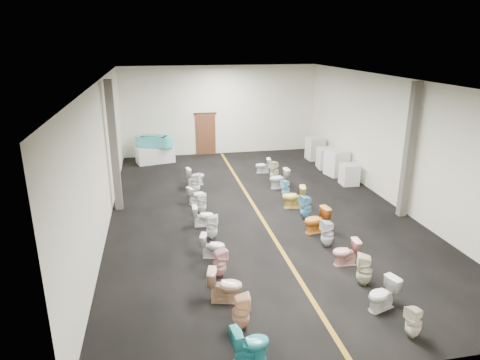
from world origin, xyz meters
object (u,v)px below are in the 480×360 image
Objects in this scene: toilet_left_5 at (212,227)px; toilet_right_0 at (414,322)px; toilet_left_6 at (203,216)px; toilet_left_10 at (195,176)px; toilet_right_1 at (383,294)px; bathtub at (154,141)px; display_table at (155,155)px; toilet_right_6 at (306,207)px; toilet_right_4 at (327,234)px; toilet_right_11 at (263,166)px; appliance_crate_d at (315,149)px; toilet_left_0 at (250,343)px; toilet_left_3 at (220,263)px; toilet_left_8 at (196,195)px; toilet_right_8 at (286,189)px; toilet_left_4 at (213,246)px; appliance_crate_a at (349,174)px; toilet_left_1 at (241,312)px; toilet_left_2 at (225,285)px; appliance_crate_b at (337,163)px; toilet_right_3 at (346,252)px; toilet_right_7 at (294,197)px; toilet_right_9 at (279,178)px; appliance_crate_c at (327,158)px; toilet_left_7 at (202,203)px; toilet_right_5 at (316,220)px; toilet_right_10 at (274,170)px; toilet_left_9 at (195,183)px; toilet_right_2 at (364,270)px.

toilet_left_5 is 1.09× the size of toilet_right_0.
toilet_left_6 is 4.09m from toilet_left_10.
bathtub is at bearing -177.89° from toilet_right_1.
toilet_right_6 is (4.85, -7.99, 0.02)m from display_table.
toilet_right_11 is (-0.06, 7.33, -0.07)m from toilet_right_4.
toilet_left_0 is (-6.23, -13.13, -0.18)m from appliance_crate_d.
toilet_left_3 is at bearing -82.38° from display_table.
toilet_right_8 is (3.40, -0.04, 0.02)m from toilet_left_8.
display_table is at bearing 24.09° from toilet_left_4.
toilet_left_5 is at bearing -147.83° from appliance_crate_a.
toilet_left_1 is at bearing -48.20° from toilet_right_4.
toilet_left_2 is (-6.38, -11.15, -0.14)m from appliance_crate_d.
appliance_crate_d is 12.51m from toilet_right_1.
appliance_crate_b reaches higher than toilet_right_11.
toilet_right_3 is at bearing 160.82° from toilet_right_1.
toilet_right_7 reaches higher than toilet_right_4.
toilet_right_8 is (3.22, -2.10, -0.03)m from toilet_left_10.
toilet_right_9 reaches higher than toilet_left_4.
appliance_crate_c is 10.64m from toilet_left_3.
toilet_left_10 is at bearing -168.49° from appliance_crate_c.
appliance_crate_c is at bearing 124.71° from toilet_right_9.
toilet_right_4 is (3.19, 4.09, 0.04)m from toilet_left_0.
toilet_right_1 is at bearing 12.91° from toilet_right_7.
toilet_left_7 is (-6.32, -3.19, -0.20)m from appliance_crate_b.
appliance_crate_b is 9.97m from toilet_right_1.
toilet_right_1 reaches higher than toilet_right_8.
toilet_right_0 is at bearing -48.04° from bathtub.
toilet_left_2 is at bearing -57.77° from toilet_right_5.
toilet_right_3 is 1.04× the size of toilet_right_8.
toilet_right_1 is (3.24, -9.33, -0.01)m from toilet_left_10.
toilet_left_1 is at bearing -117.04° from appliance_crate_d.
toilet_right_0 is at bearing -147.56° from toilet_left_7.
toilet_right_10 reaches higher than toilet_left_3.
toilet_right_5 reaches higher than toilet_right_9.
toilet_left_3 is 1.10× the size of toilet_left_6.
toilet_right_5 is 1.20× the size of toilet_right_11.
toilet_right_0 is (4.95, -14.12, -0.71)m from bathtub.
appliance_crate_c is at bearing -29.51° from toilet_left_5.
toilet_left_4 is 5.39m from toilet_right_0.
toilet_left_7 is 3.43m from toilet_right_8.
appliance_crate_a is at bearing -90.00° from appliance_crate_b.
toilet_left_9 reaches higher than toilet_left_3.
appliance_crate_d is 1.32× the size of toilet_right_6.
toilet_left_6 is (-0.15, 0.99, -0.04)m from toilet_left_5.
toilet_left_5 is at bearing -103.46° from toilet_right_5.
appliance_crate_d reaches higher than toilet_right_4.
toilet_left_9 is at bearing -28.44° from toilet_left_8.
toilet_right_7 is at bearing -124.56° from appliance_crate_c.
toilet_right_7 is at bearing -155.32° from toilet_right_2.
bathtub is at bearing 13.54° from toilet_left_10.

